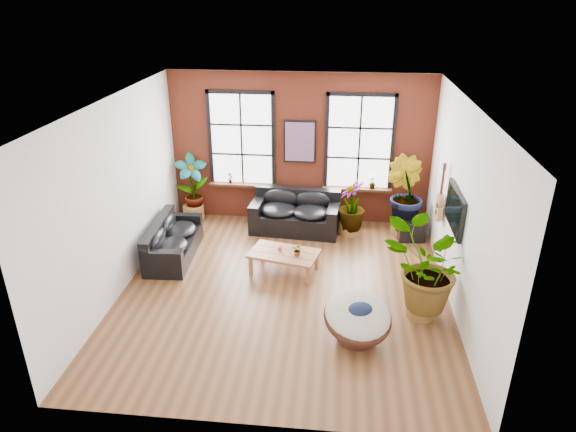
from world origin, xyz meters
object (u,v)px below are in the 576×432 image
sofa_back (296,213)px  papasan_chair (358,317)px  coffee_table (284,255)px  sofa_left (171,241)px

sofa_back → papasan_chair: (1.35, -3.96, 0.01)m
coffee_table → papasan_chair: 2.45m
sofa_left → coffee_table: (2.40, -0.39, 0.03)m
sofa_back → sofa_left: 2.91m
coffee_table → sofa_back: bearing=101.7°
sofa_left → papasan_chair: papasan_chair is taller
sofa_left → coffee_table: size_ratio=1.35×
papasan_chair → coffee_table: bearing=103.5°
sofa_left → sofa_back: bearing=-60.2°
coffee_table → papasan_chair: papasan_chair is taller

